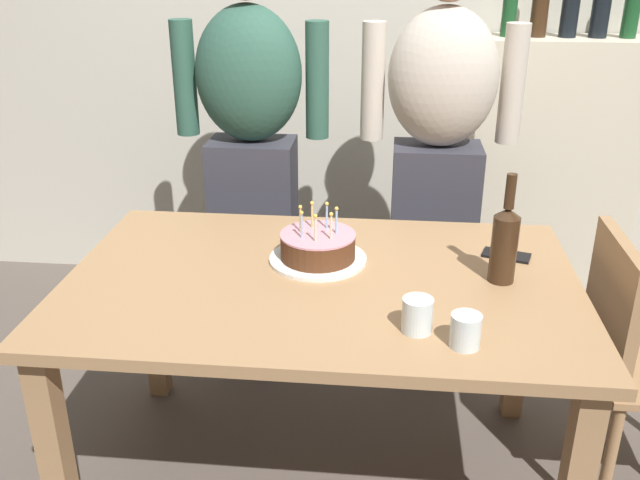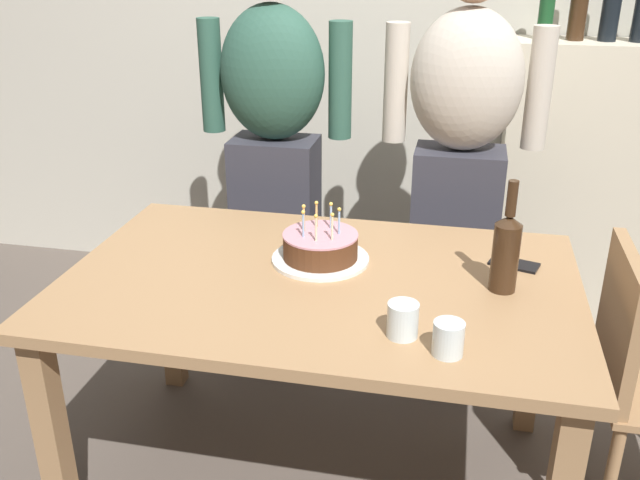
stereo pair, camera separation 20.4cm
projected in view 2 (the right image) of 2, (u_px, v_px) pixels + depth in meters
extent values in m
plane|color=#564C44|center=(320.00, 475.00, 2.33)|extent=(10.00, 10.00, 0.00)
cube|color=beige|center=(390.00, 22.00, 3.21)|extent=(5.20, 0.10, 2.60)
cube|color=#A37A51|center=(320.00, 283.00, 2.05)|extent=(1.50, 0.96, 0.03)
cube|color=#A37A51|center=(53.00, 442.00, 1.95)|extent=(0.07, 0.07, 0.70)
cube|color=#A37A51|center=(170.00, 305.00, 2.69)|extent=(0.07, 0.07, 0.70)
cube|color=#A37A51|center=(534.00, 344.00, 2.43)|extent=(0.07, 0.07, 0.70)
cylinder|color=white|center=(320.00, 259.00, 2.14)|extent=(0.30, 0.30, 0.01)
cylinder|color=#512D19|center=(320.00, 246.00, 2.13)|extent=(0.23, 0.23, 0.07)
cylinder|color=#D18E9E|center=(320.00, 235.00, 2.11)|extent=(0.23, 0.23, 0.01)
cylinder|color=beige|center=(332.00, 228.00, 2.05)|extent=(0.01, 0.01, 0.07)
sphere|color=#F9C64C|center=(332.00, 215.00, 2.04)|extent=(0.01, 0.01, 0.01)
cylinder|color=#93B7DB|center=(339.00, 223.00, 2.10)|extent=(0.01, 0.01, 0.07)
sphere|color=#F9C64C|center=(339.00, 209.00, 2.08)|extent=(0.01, 0.01, 0.01)
cylinder|color=#93B7DB|center=(332.00, 217.00, 2.14)|extent=(0.01, 0.01, 0.07)
sphere|color=#F9C64C|center=(332.00, 204.00, 2.12)|extent=(0.01, 0.01, 0.01)
cylinder|color=#EAB266|center=(316.00, 216.00, 2.15)|extent=(0.01, 0.01, 0.07)
sphere|color=#F9C64C|center=(316.00, 203.00, 2.13)|extent=(0.01, 0.01, 0.01)
cylinder|color=#EAB266|center=(304.00, 220.00, 2.12)|extent=(0.01, 0.01, 0.07)
sphere|color=#F9C64C|center=(304.00, 206.00, 2.10)|extent=(0.01, 0.01, 0.01)
cylinder|color=#93B7DB|center=(303.00, 226.00, 2.07)|extent=(0.01, 0.01, 0.07)
sphere|color=#F9C64C|center=(303.00, 212.00, 2.06)|extent=(0.01, 0.01, 0.01)
cylinder|color=beige|center=(316.00, 230.00, 2.05)|extent=(0.01, 0.01, 0.07)
sphere|color=#F9C64C|center=(316.00, 216.00, 2.03)|extent=(0.01, 0.01, 0.01)
cylinder|color=silver|center=(448.00, 338.00, 1.65)|extent=(0.08, 0.08, 0.09)
cylinder|color=silver|center=(403.00, 320.00, 1.72)|extent=(0.08, 0.08, 0.09)
cylinder|color=#382314|center=(505.00, 258.00, 1.93)|extent=(0.08, 0.08, 0.20)
cone|color=#382314|center=(509.00, 220.00, 1.89)|extent=(0.08, 0.08, 0.03)
cylinder|color=#382314|center=(512.00, 198.00, 1.86)|extent=(0.03, 0.03, 0.10)
cube|color=black|center=(514.00, 264.00, 2.12)|extent=(0.16, 0.11, 0.01)
cube|color=#33333D|center=(277.00, 244.00, 2.95)|extent=(0.34, 0.23, 0.92)
ellipsoid|color=#2D5647|center=(272.00, 73.00, 2.67)|extent=(0.41, 0.27, 0.52)
cylinder|color=#2D5647|center=(340.00, 81.00, 2.66)|extent=(0.09, 0.09, 0.44)
cylinder|color=#2D5647|center=(211.00, 76.00, 2.75)|extent=(0.09, 0.09, 0.44)
cube|color=#33333D|center=(452.00, 260.00, 2.81)|extent=(0.34, 0.23, 0.92)
ellipsoid|color=beige|center=(467.00, 80.00, 2.53)|extent=(0.41, 0.27, 0.52)
cylinder|color=beige|center=(539.00, 89.00, 2.52)|extent=(0.09, 0.09, 0.44)
cylinder|color=beige|center=(396.00, 83.00, 2.61)|extent=(0.09, 0.09, 0.44)
cube|color=#A37A51|center=(620.00, 320.00, 1.95)|extent=(0.04, 0.40, 0.40)
cylinder|color=#A37A51|center=(590.00, 412.00, 2.28)|extent=(0.04, 0.04, 0.45)
cube|color=beige|center=(583.00, 188.00, 3.10)|extent=(0.73, 0.30, 1.27)
cylinder|color=#194723|center=(546.00, 11.00, 2.85)|extent=(0.06, 0.06, 0.22)
cylinder|color=#382314|center=(580.00, 2.00, 2.81)|extent=(0.07, 0.07, 0.30)
cylinder|color=black|center=(612.00, 5.00, 2.79)|extent=(0.07, 0.07, 0.28)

